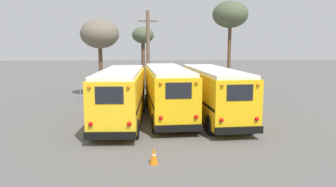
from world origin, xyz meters
name	(u,v)px	position (x,y,z in m)	size (l,w,h in m)	color
ground_plane	(168,119)	(0.00, 0.00, 0.00)	(160.00, 160.00, 0.00)	#5B5956
school_bus_0	(121,94)	(-2.94, -0.75, 1.80)	(2.92, 9.89, 3.30)	yellow
school_bus_1	(167,91)	(0.00, 0.54, 1.81)	(2.96, 10.18, 3.33)	yellow
school_bus_2	(213,92)	(2.94, -0.01, 1.79)	(3.04, 10.46, 3.28)	yellow
utility_pole	(148,53)	(-1.14, 9.35, 4.05)	(1.80, 0.32, 7.86)	brown
bare_tree_0	(100,35)	(-5.48, 9.52, 5.72)	(3.49, 3.49, 7.09)	brown
bare_tree_1	(230,15)	(6.82, 10.89, 7.59)	(3.43, 3.43, 8.98)	brown
bare_tree_2	(143,37)	(-1.61, 16.36, 5.61)	(2.43, 2.43, 6.79)	brown
fence_line	(162,90)	(0.00, 7.06, 0.97)	(13.94, 0.06, 1.42)	#939399
traffic_cone	(154,156)	(-1.17, -8.01, 0.35)	(0.36, 0.36, 0.70)	orange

